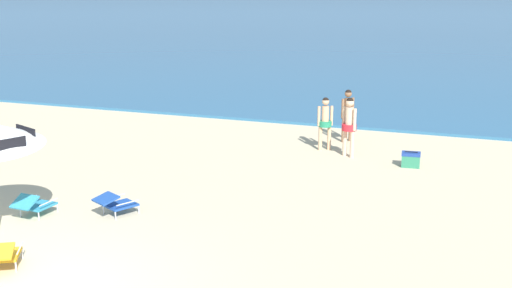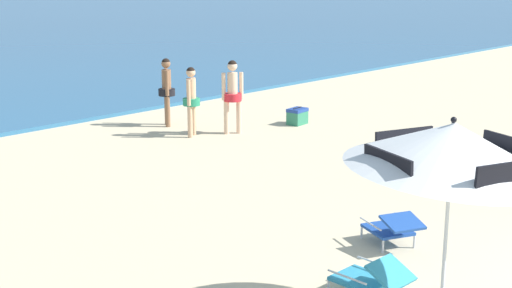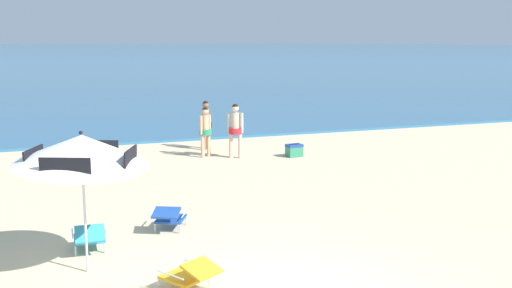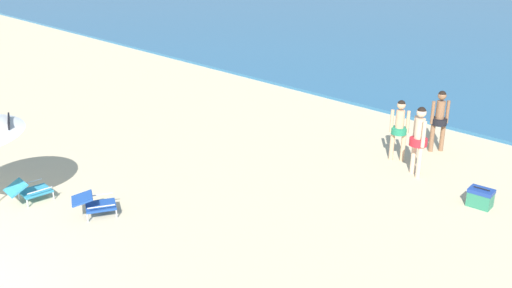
{
  "view_description": "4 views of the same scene",
  "coord_description": "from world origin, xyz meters",
  "px_view_note": "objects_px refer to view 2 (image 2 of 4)",
  "views": [
    {
      "loc": [
        6.35,
        -7.1,
        4.66
      ],
      "look_at": [
        1.12,
        6.76,
        1.0
      ],
      "focal_mm": 43.87,
      "sensor_mm": 36.0,
      "label": 1
    },
    {
      "loc": [
        -8.8,
        -1.13,
        3.63
      ],
      "look_at": [
        0.4,
        7.26,
        0.62
      ],
      "focal_mm": 49.46,
      "sensor_mm": 36.0,
      "label": 2
    },
    {
      "loc": [
        -3.23,
        -7.49,
        3.64
      ],
      "look_at": [
        1.77,
        5.8,
        1.19
      ],
      "focal_mm": 42.06,
      "sensor_mm": 36.0,
      "label": 3
    },
    {
      "loc": [
        8.82,
        -1.3,
        5.54
      ],
      "look_at": [
        1.25,
        6.15,
        1.47
      ],
      "focal_mm": 39.55,
      "sensor_mm": 36.0,
      "label": 4
    }
  ],
  "objects_px": {
    "person_standing_beside": "(167,87)",
    "person_wading_in": "(233,92)",
    "beach_umbrella_striped_main": "(452,147)",
    "person_standing_near_shore": "(191,97)",
    "cooler_box": "(297,116)",
    "lounge_chair_facing_sea": "(393,227)",
    "lounge_chair_under_umbrella": "(372,277)"
  },
  "relations": [
    {
      "from": "beach_umbrella_striped_main",
      "to": "lounge_chair_under_umbrella",
      "type": "xyz_separation_m",
      "value": [
        0.13,
        0.94,
        -1.71
      ]
    },
    {
      "from": "person_standing_beside",
      "to": "cooler_box",
      "type": "height_order",
      "value": "person_standing_beside"
    },
    {
      "from": "beach_umbrella_striped_main",
      "to": "cooler_box",
      "type": "xyz_separation_m",
      "value": [
        7.06,
        7.66,
        -1.78
      ]
    },
    {
      "from": "beach_umbrella_striped_main",
      "to": "person_wading_in",
      "type": "xyz_separation_m",
      "value": [
        5.25,
        8.12,
        -0.99
      ]
    },
    {
      "from": "beach_umbrella_striped_main",
      "to": "cooler_box",
      "type": "bearing_deg",
      "value": 47.31
    },
    {
      "from": "beach_umbrella_striped_main",
      "to": "lounge_chair_under_umbrella",
      "type": "height_order",
      "value": "beach_umbrella_striped_main"
    },
    {
      "from": "lounge_chair_facing_sea",
      "to": "person_wading_in",
      "type": "bearing_deg",
      "value": 61.3
    },
    {
      "from": "beach_umbrella_striped_main",
      "to": "person_standing_beside",
      "type": "xyz_separation_m",
      "value": [
        4.8,
        9.92,
        -1.02
      ]
    },
    {
      "from": "person_standing_near_shore",
      "to": "person_standing_beside",
      "type": "height_order",
      "value": "person_standing_beside"
    },
    {
      "from": "lounge_chair_facing_sea",
      "to": "person_standing_near_shore",
      "type": "xyz_separation_m",
      "value": [
        2.73,
        7.0,
        0.64
      ]
    },
    {
      "from": "person_standing_near_shore",
      "to": "person_wading_in",
      "type": "height_order",
      "value": "person_wading_in"
    },
    {
      "from": "lounge_chair_facing_sea",
      "to": "person_standing_near_shore",
      "type": "bearing_deg",
      "value": 68.71
    },
    {
      "from": "beach_umbrella_striped_main",
      "to": "cooler_box",
      "type": "height_order",
      "value": "beach_umbrella_striped_main"
    },
    {
      "from": "person_standing_beside",
      "to": "beach_umbrella_striped_main",
      "type": "bearing_deg",
      "value": -115.83
    },
    {
      "from": "person_standing_near_shore",
      "to": "person_standing_beside",
      "type": "xyz_separation_m",
      "value": [
        0.38,
        1.3,
        0.04
      ]
    },
    {
      "from": "lounge_chair_under_umbrella",
      "to": "person_standing_near_shore",
      "type": "relative_size",
      "value": 0.57
    },
    {
      "from": "beach_umbrella_striped_main",
      "to": "person_standing_beside",
      "type": "bearing_deg",
      "value": 64.17
    },
    {
      "from": "beach_umbrella_striped_main",
      "to": "lounge_chair_facing_sea",
      "type": "distance_m",
      "value": 2.89
    },
    {
      "from": "person_wading_in",
      "to": "beach_umbrella_striped_main",
      "type": "bearing_deg",
      "value": -122.87
    },
    {
      "from": "person_standing_beside",
      "to": "person_wading_in",
      "type": "height_order",
      "value": "person_wading_in"
    },
    {
      "from": "beach_umbrella_striped_main",
      "to": "person_standing_beside",
      "type": "relative_size",
      "value": 1.71
    },
    {
      "from": "lounge_chair_facing_sea",
      "to": "person_standing_near_shore",
      "type": "height_order",
      "value": "person_standing_near_shore"
    },
    {
      "from": "lounge_chair_under_umbrella",
      "to": "person_standing_near_shore",
      "type": "distance_m",
      "value": 8.82
    },
    {
      "from": "person_standing_near_shore",
      "to": "lounge_chair_facing_sea",
      "type": "bearing_deg",
      "value": -111.29
    },
    {
      "from": "person_standing_near_shore",
      "to": "cooler_box",
      "type": "relative_size",
      "value": 3.02
    },
    {
      "from": "lounge_chair_facing_sea",
      "to": "person_wading_in",
      "type": "distance_m",
      "value": 7.44
    },
    {
      "from": "lounge_chair_under_umbrella",
      "to": "person_wading_in",
      "type": "bearing_deg",
      "value": 54.51
    },
    {
      "from": "beach_umbrella_striped_main",
      "to": "lounge_chair_facing_sea",
      "type": "bearing_deg",
      "value": 43.8
    },
    {
      "from": "person_standing_near_shore",
      "to": "beach_umbrella_striped_main",
      "type": "bearing_deg",
      "value": -117.14
    },
    {
      "from": "cooler_box",
      "to": "person_standing_near_shore",
      "type": "bearing_deg",
      "value": 160.13
    },
    {
      "from": "lounge_chair_under_umbrella",
      "to": "person_standing_beside",
      "type": "height_order",
      "value": "person_standing_beside"
    },
    {
      "from": "lounge_chair_under_umbrella",
      "to": "person_wading_in",
      "type": "distance_m",
      "value": 8.85
    }
  ]
}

